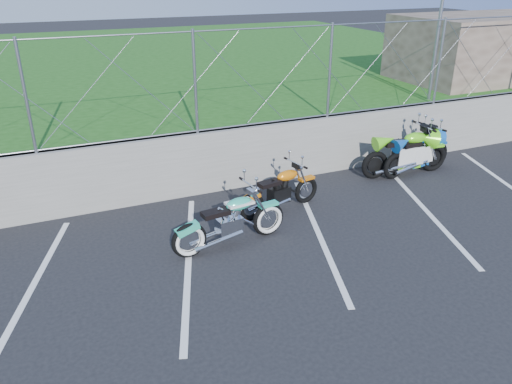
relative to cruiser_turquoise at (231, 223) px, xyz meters
name	(u,v)px	position (x,y,z in m)	size (l,w,h in m)	color
ground	(208,294)	(-0.82, -1.18, -0.42)	(90.00, 90.00, 0.00)	black
retaining_wall	(151,170)	(-0.82, 2.32, 0.23)	(30.00, 0.22, 1.30)	slate
grass_field	(90,78)	(-0.82, 12.32, 0.23)	(30.00, 20.00, 1.30)	#1A4B14
stone_building	(484,47)	(9.68, 4.32, 1.78)	(5.00, 3.00, 1.80)	brown
chain_link_fence	(143,88)	(-0.82, 2.32, 1.88)	(28.00, 0.03, 2.00)	gray
sign_pole	(437,38)	(6.38, 2.72, 2.38)	(0.08, 0.08, 3.00)	gray
parking_lines	(256,245)	(0.38, -0.18, -0.42)	(18.29, 4.31, 0.01)	silver
cruiser_turquoise	(231,223)	(0.00, 0.00, 0.00)	(2.10, 0.66, 1.04)	black
naked_orange	(281,192)	(1.34, 0.86, -0.02)	(1.85, 0.63, 0.93)	black
sportbike_green	(406,154)	(4.77, 1.41, 0.07)	(2.17, 0.77, 1.12)	black
sportbike_blue	(418,154)	(5.11, 1.42, 0.03)	(2.02, 0.72, 1.05)	black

